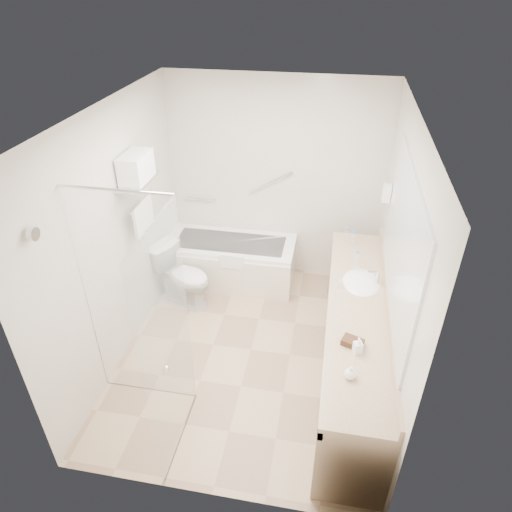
% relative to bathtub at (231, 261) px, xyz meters
% --- Properties ---
extents(floor, '(3.20, 3.20, 0.00)m').
position_rel_bathtub_xyz_m(floor, '(0.50, -1.24, -0.28)').
color(floor, tan).
rests_on(floor, ground).
extents(ceiling, '(2.60, 3.20, 0.10)m').
position_rel_bathtub_xyz_m(ceiling, '(0.50, -1.24, 2.22)').
color(ceiling, white).
rests_on(ceiling, wall_back).
extents(wall_back, '(2.60, 0.10, 2.50)m').
position_rel_bathtub_xyz_m(wall_back, '(0.50, 0.36, 0.97)').
color(wall_back, beige).
rests_on(wall_back, ground).
extents(wall_front, '(2.60, 0.10, 2.50)m').
position_rel_bathtub_xyz_m(wall_front, '(0.50, -2.84, 0.97)').
color(wall_front, beige).
rests_on(wall_front, ground).
extents(wall_left, '(0.10, 3.20, 2.50)m').
position_rel_bathtub_xyz_m(wall_left, '(-0.80, -1.24, 0.97)').
color(wall_left, beige).
rests_on(wall_left, ground).
extents(wall_right, '(0.10, 3.20, 2.50)m').
position_rel_bathtub_xyz_m(wall_right, '(1.80, -1.24, 0.97)').
color(wall_right, beige).
rests_on(wall_right, ground).
extents(bathtub, '(1.60, 0.73, 0.59)m').
position_rel_bathtub_xyz_m(bathtub, '(0.00, 0.00, 0.00)').
color(bathtub, white).
rests_on(bathtub, floor).
extents(grab_bar_short, '(0.40, 0.03, 0.03)m').
position_rel_bathtub_xyz_m(grab_bar_short, '(-0.45, 0.32, 0.67)').
color(grab_bar_short, silver).
rests_on(grab_bar_short, wall_back).
extents(grab_bar_long, '(0.53, 0.03, 0.33)m').
position_rel_bathtub_xyz_m(grab_bar_long, '(0.45, 0.32, 0.97)').
color(grab_bar_long, silver).
rests_on(grab_bar_long, wall_back).
extents(shower_enclosure, '(0.96, 0.91, 2.11)m').
position_rel_bathtub_xyz_m(shower_enclosure, '(-0.13, -2.16, 0.79)').
color(shower_enclosure, silver).
rests_on(shower_enclosure, floor).
extents(towel_shelf, '(0.24, 0.55, 0.81)m').
position_rel_bathtub_xyz_m(towel_shelf, '(-0.67, -0.89, 1.48)').
color(towel_shelf, silver).
rests_on(towel_shelf, wall_left).
extents(vanity_counter, '(0.55, 2.70, 0.95)m').
position_rel_bathtub_xyz_m(vanity_counter, '(1.52, -1.39, 0.36)').
color(vanity_counter, tan).
rests_on(vanity_counter, floor).
extents(sink, '(0.40, 0.52, 0.14)m').
position_rel_bathtub_xyz_m(sink, '(1.55, -0.99, 0.54)').
color(sink, white).
rests_on(sink, vanity_counter).
extents(faucet, '(0.03, 0.03, 0.14)m').
position_rel_bathtub_xyz_m(faucet, '(1.70, -0.99, 0.65)').
color(faucet, silver).
rests_on(faucet, vanity_counter).
extents(mirror, '(0.02, 2.00, 1.20)m').
position_rel_bathtub_xyz_m(mirror, '(1.79, -1.39, 1.27)').
color(mirror, silver).
rests_on(mirror, wall_right).
extents(hairdryer_unit, '(0.08, 0.10, 0.18)m').
position_rel_bathtub_xyz_m(hairdryer_unit, '(1.75, -0.19, 1.17)').
color(hairdryer_unit, white).
rests_on(hairdryer_unit, wall_right).
extents(toilet, '(0.82, 0.65, 0.71)m').
position_rel_bathtub_xyz_m(toilet, '(-0.45, -0.54, 0.08)').
color(toilet, white).
rests_on(toilet, floor).
extents(amenity_basket, '(0.20, 0.16, 0.06)m').
position_rel_bathtub_xyz_m(amenity_basket, '(1.47, -1.89, 0.60)').
color(amenity_basket, '#462B19').
rests_on(amenity_basket, vanity_counter).
extents(soap_bottle_a, '(0.12, 0.16, 0.07)m').
position_rel_bathtub_xyz_m(soap_bottle_a, '(1.51, -1.96, 0.61)').
color(soap_bottle_a, white).
rests_on(soap_bottle_a, vanity_counter).
extents(soap_bottle_b, '(0.12, 0.14, 0.09)m').
position_rel_bathtub_xyz_m(soap_bottle_b, '(1.45, -2.25, 0.62)').
color(soap_bottle_b, white).
rests_on(soap_bottle_b, vanity_counter).
extents(water_bottle_left, '(0.05, 0.05, 0.17)m').
position_rel_bathtub_xyz_m(water_bottle_left, '(1.50, -0.69, 0.65)').
color(water_bottle_left, silver).
rests_on(water_bottle_left, vanity_counter).
extents(water_bottle_mid, '(0.05, 0.05, 0.17)m').
position_rel_bathtub_xyz_m(water_bottle_mid, '(1.46, -0.28, 0.65)').
color(water_bottle_mid, silver).
rests_on(water_bottle_mid, vanity_counter).
extents(water_bottle_right, '(0.05, 0.05, 0.17)m').
position_rel_bathtub_xyz_m(water_bottle_right, '(1.39, -0.23, 0.65)').
color(water_bottle_right, silver).
rests_on(water_bottle_right, vanity_counter).
extents(drinking_glass_near, '(0.08, 0.08, 0.09)m').
position_rel_bathtub_xyz_m(drinking_glass_near, '(1.49, -0.84, 0.62)').
color(drinking_glass_near, silver).
rests_on(drinking_glass_near, vanity_counter).
extents(drinking_glass_far, '(0.07, 0.07, 0.08)m').
position_rel_bathtub_xyz_m(drinking_glass_far, '(1.36, -1.12, 0.61)').
color(drinking_glass_far, silver).
rests_on(drinking_glass_far, vanity_counter).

